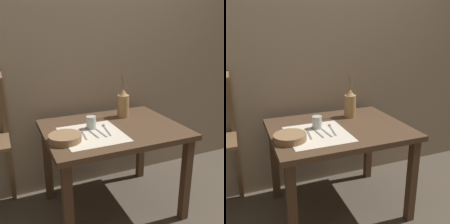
# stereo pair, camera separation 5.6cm
# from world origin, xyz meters

# --- Properties ---
(ground_plane) EXTENTS (12.00, 12.00, 0.00)m
(ground_plane) POSITION_xyz_m (0.00, 0.00, 0.00)
(ground_plane) COLOR brown
(stone_wall_back) EXTENTS (7.00, 0.06, 2.40)m
(stone_wall_back) POSITION_xyz_m (0.00, 0.51, 1.20)
(stone_wall_back) COLOR gray
(stone_wall_back) RESTS_ON ground_plane
(wooden_table) EXTENTS (1.03, 0.81, 0.72)m
(wooden_table) POSITION_xyz_m (0.00, 0.00, 0.62)
(wooden_table) COLOR #4C3523
(wooden_table) RESTS_ON ground_plane
(linen_cloth) EXTENTS (0.43, 0.45, 0.00)m
(linen_cloth) POSITION_xyz_m (-0.19, -0.08, 0.72)
(linen_cloth) COLOR beige
(linen_cloth) RESTS_ON wooden_table
(pitcher_with_flowers) EXTENTS (0.10, 0.10, 0.43)m
(pitcher_with_flowers) POSITION_xyz_m (0.18, 0.19, 0.83)
(pitcher_with_flowers) COLOR #A87F4C
(pitcher_with_flowers) RESTS_ON wooden_table
(wooden_bowl) EXTENTS (0.22, 0.22, 0.05)m
(wooden_bowl) POSITION_xyz_m (-0.40, -0.13, 0.74)
(wooden_bowl) COLOR #8E6B47
(wooden_bowl) RESTS_ON wooden_table
(glass_tumbler_near) EXTENTS (0.07, 0.07, 0.09)m
(glass_tumbler_near) POSITION_xyz_m (-0.16, 0.03, 0.77)
(glass_tumbler_near) COLOR #B7C1BC
(glass_tumbler_near) RESTS_ON wooden_table
(fork_inner) EXTENTS (0.01, 0.20, 0.00)m
(fork_inner) POSITION_xyz_m (-0.31, -0.07, 0.72)
(fork_inner) COLOR gray
(fork_inner) RESTS_ON wooden_table
(knife_center) EXTENTS (0.03, 0.20, 0.00)m
(knife_center) POSITION_xyz_m (-0.25, -0.06, 0.72)
(knife_center) COLOR gray
(knife_center) RESTS_ON wooden_table
(spoon_outer) EXTENTS (0.04, 0.22, 0.02)m
(spoon_outer) POSITION_xyz_m (-0.19, -0.01, 0.72)
(spoon_outer) COLOR gray
(spoon_outer) RESTS_ON wooden_table
(fork_outer) EXTENTS (0.03, 0.20, 0.00)m
(fork_outer) POSITION_xyz_m (-0.13, -0.08, 0.72)
(fork_outer) COLOR gray
(fork_outer) RESTS_ON wooden_table
(spoon_inner) EXTENTS (0.05, 0.21, 0.02)m
(spoon_inner) POSITION_xyz_m (-0.06, -0.00, 0.72)
(spoon_inner) COLOR gray
(spoon_inner) RESTS_ON wooden_table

